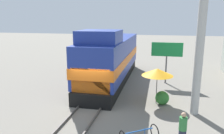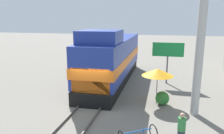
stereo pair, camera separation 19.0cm
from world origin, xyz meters
The scene contains 9 objects.
ground_plane centered at (0.00, 0.00, 0.00)m, with size 120.00×120.00×0.00m, color slate.
rail_near centered at (-0.72, 0.00, 0.07)m, with size 0.08×31.24×0.15m, color #4C4742.
rail_far centered at (0.72, 0.00, 0.07)m, with size 0.08×31.24×0.15m, color #4C4742.
locomotive centered at (0.00, 5.15, 2.01)m, with size 2.97×12.63×4.65m.
utility_pole centered at (6.18, -0.08, 4.66)m, with size 1.80×0.46×9.22m.
vendor_umbrella centered at (3.97, 1.10, 2.09)m, with size 2.01×2.01×2.32m.
billboard_sign centered at (4.64, 5.91, 2.68)m, with size 2.56×0.12×3.48m.
shrub_cluster centered at (4.35, 0.92, 0.44)m, with size 0.88×0.88×0.88m, color #2D722D.
person_bystander centered at (5.18, -3.68, 0.83)m, with size 0.34×0.34×1.56m.
Camera 2 is at (4.24, -12.67, 5.47)m, focal length 35.00 mm.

